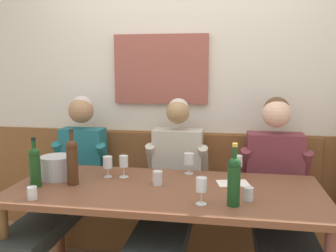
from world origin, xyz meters
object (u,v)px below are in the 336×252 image
object	(u,v)px
person_left_seat	(66,183)
wine_glass_center_rear	(238,162)
wine_glass_by_bottle	(108,163)
water_tumbler_center	(32,193)
wall_bench	(180,213)
wine_bottle_green_tall	(35,165)
wine_glass_right_end	(201,185)
wine_bottle_clear_water	(72,161)
person_right_seat	(279,194)
person_center_right_seat	(171,192)
dining_table	(166,199)
water_tumbler_right	(248,194)
wine_glass_near_bucket	(124,163)
wine_glass_mid_right	(189,160)
wine_bottle_amber_mid	(234,179)
water_tumbler_left	(158,178)
ice_bucket	(57,167)

from	to	relation	value
person_left_seat	wine_glass_center_rear	world-z (taller)	person_left_seat
wine_glass_by_bottle	water_tumbler_center	distance (m)	0.59
wall_bench	wine_bottle_green_tall	world-z (taller)	wine_bottle_green_tall
wine_glass_right_end	wine_bottle_clear_water	bearing A→B (deg)	166.12
person_right_seat	wine_bottle_green_tall	distance (m)	1.69
person_center_right_seat	wine_glass_center_rear	xyz separation A→B (m)	(0.48, 0.05, 0.24)
dining_table	wine_glass_by_bottle	world-z (taller)	wine_glass_by_bottle
wine_bottle_green_tall	water_tumbler_right	world-z (taller)	wine_bottle_green_tall
wine_bottle_clear_water	wine_glass_near_bucket	size ratio (longest dim) A/B	2.40
person_center_right_seat	wine_glass_right_end	distance (m)	0.66
wine_glass_by_bottle	water_tumbler_right	distance (m)	1.02
wall_bench	dining_table	size ratio (longest dim) A/B	1.15
wine_glass_right_end	wine_glass_mid_right	world-z (taller)	wine_glass_right_end
wall_bench	wine_glass_right_end	world-z (taller)	wall_bench
wine_bottle_green_tall	wine_bottle_amber_mid	distance (m)	1.29
dining_table	wine_bottle_green_tall	bearing A→B (deg)	-172.16
wine_glass_near_bucket	water_tumbler_left	world-z (taller)	wine_glass_near_bucket
wine_bottle_green_tall	water_tumbler_left	world-z (taller)	wine_bottle_green_tall
wine_glass_by_bottle	person_right_seat	bearing A→B (deg)	7.10
dining_table	wine_bottle_green_tall	size ratio (longest dim) A/B	6.14
person_right_seat	wine_glass_mid_right	xyz separation A→B (m)	(-0.65, 0.03, 0.21)
dining_table	wine_bottle_amber_mid	size ratio (longest dim) A/B	5.59
wine_bottle_amber_mid	water_tumbler_center	xyz separation A→B (m)	(-1.18, -0.10, -0.12)
wine_glass_mid_right	wine_bottle_clear_water	bearing A→B (deg)	-152.40
person_right_seat	water_tumbler_left	bearing A→B (deg)	-162.10
wine_bottle_green_tall	wine_glass_by_bottle	size ratio (longest dim) A/B	2.20
wine_glass_by_bottle	water_tumbler_right	size ratio (longest dim) A/B	1.85
wall_bench	person_center_right_seat	xyz separation A→B (m)	(-0.02, -0.39, 0.32)
person_right_seat	water_tumbler_center	size ratio (longest dim) A/B	16.83
wine_glass_by_bottle	water_tumbler_left	xyz separation A→B (m)	(0.39, -0.12, -0.06)
wine_glass_right_end	water_tumbler_left	world-z (taller)	wine_glass_right_end
wine_glass_center_rear	wine_glass_near_bucket	size ratio (longest dim) A/B	0.96
dining_table	water_tumbler_right	xyz separation A→B (m)	(0.52, -0.15, 0.12)
dining_table	wine_glass_near_bucket	bearing A→B (deg)	151.61
person_center_right_seat	ice_bucket	size ratio (longest dim) A/B	5.66
wall_bench	water_tumbler_left	size ratio (longest dim) A/B	25.00
water_tumbler_right	wine_glass_center_rear	bearing A→B (deg)	96.25
person_left_seat	water_tumbler_right	xyz separation A→B (m)	(1.37, -0.46, 0.15)
wine_bottle_green_tall	dining_table	bearing A→B (deg)	7.84
wall_bench	wine_bottle_clear_water	size ratio (longest dim) A/B	6.16
wine_glass_center_rear	wine_glass_mid_right	world-z (taller)	wine_glass_mid_right
dining_table	person_right_seat	xyz separation A→B (m)	(0.76, 0.32, -0.03)
wine_bottle_green_tall	wine_glass_center_rear	bearing A→B (deg)	19.39
ice_bucket	wine_bottle_green_tall	world-z (taller)	wine_bottle_green_tall
wall_bench	person_center_right_seat	bearing A→B (deg)	-92.23
person_right_seat	wine_glass_by_bottle	world-z (taller)	person_right_seat
person_left_seat	person_right_seat	bearing A→B (deg)	0.38
person_center_right_seat	wine_bottle_clear_water	bearing A→B (deg)	-151.01
person_left_seat	person_right_seat	distance (m)	1.61
wine_glass_near_bucket	wine_glass_center_rear	bearing A→B (deg)	11.65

